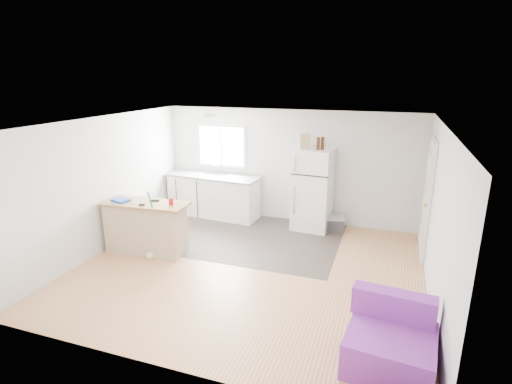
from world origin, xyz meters
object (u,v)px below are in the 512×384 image
at_px(refrigerator, 313,189).
at_px(cardboard_box, 305,141).
at_px(bottle_right, 323,143).
at_px(cleaner_jug, 156,247).
at_px(blue_tray, 121,200).
at_px(peninsula, 146,227).
at_px(purple_seat, 390,343).
at_px(bottle_left, 318,144).
at_px(cooler, 334,224).
at_px(kitchen_cabinets, 213,195).
at_px(mop, 152,246).
at_px(red_cup, 171,201).

xyz_separation_m(refrigerator, cardboard_box, (-0.18, -0.06, 0.99)).
distance_m(refrigerator, bottle_right, 0.98).
bearing_deg(cleaner_jug, blue_tray, -165.75).
height_order(refrigerator, blue_tray, refrigerator).
height_order(peninsula, purple_seat, peninsula).
xyz_separation_m(cardboard_box, bottle_left, (0.27, -0.04, -0.02)).
distance_m(cooler, bottle_left, 1.69).
bearing_deg(cleaner_jug, cardboard_box, 56.02).
bearing_deg(purple_seat, cardboard_box, 122.21).
bearing_deg(cleaner_jug, kitchen_cabinets, 99.02).
height_order(refrigerator, cardboard_box, cardboard_box).
height_order(cleaner_jug, bottle_right, bottle_right).
relative_size(peninsula, cooler, 3.32).
height_order(kitchen_cabinets, mop, mop).
relative_size(purple_seat, blue_tray, 3.33).
xyz_separation_m(peninsula, bottle_right, (2.74, 2.07, 1.33)).
bearing_deg(cleaner_jug, peninsula, 178.52).
relative_size(peninsula, bottle_left, 6.25).
distance_m(cooler, cleaner_jug, 3.55).
height_order(purple_seat, cleaner_jug, purple_seat).
bearing_deg(mop, bottle_right, 56.64).
distance_m(kitchen_cabinets, red_cup, 2.20).
bearing_deg(mop, kitchen_cabinets, 102.15).
xyz_separation_m(peninsula, cardboard_box, (2.39, 2.06, 1.35)).
relative_size(kitchen_cabinets, red_cup, 17.90).
bearing_deg(peninsula, cardboard_box, 37.27).
relative_size(peninsula, cardboard_box, 5.21).
xyz_separation_m(peninsula, refrigerator, (2.57, 2.12, 0.36)).
bearing_deg(purple_seat, cleaner_jug, 164.25).
height_order(blue_tray, bottle_right, bottle_right).
distance_m(peninsula, bottle_right, 3.68).
bearing_deg(purple_seat, cooler, 113.41).
bearing_deg(bottle_left, blue_tray, -145.94).
xyz_separation_m(refrigerator, cleaner_jug, (-2.36, -2.17, -0.71)).
bearing_deg(kitchen_cabinets, red_cup, -80.07).
distance_m(blue_tray, cardboard_box, 3.64).
bearing_deg(mop, cardboard_box, 60.75).
relative_size(red_cup, bottle_left, 0.48).
xyz_separation_m(peninsula, cleaner_jug, (0.21, -0.05, -0.34)).
relative_size(kitchen_cabinets, peninsula, 1.38).
distance_m(purple_seat, mop, 4.22).
distance_m(mop, bottle_right, 3.73).
distance_m(cleaner_jug, bottle_left, 3.62).
relative_size(cleaner_jug, bottle_left, 1.20).
bearing_deg(kitchen_cabinets, peninsula, -94.13).
distance_m(peninsula, refrigerator, 3.35).
relative_size(cooler, blue_tray, 1.57).
distance_m(cleaner_jug, blue_tray, 1.04).
relative_size(refrigerator, red_cup, 13.98).
relative_size(kitchen_cabinets, mop, 1.72).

